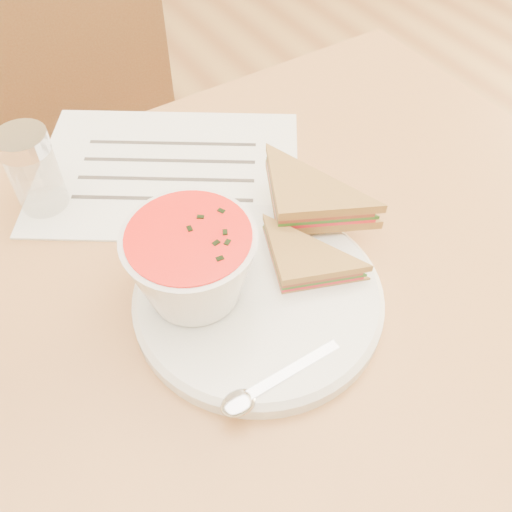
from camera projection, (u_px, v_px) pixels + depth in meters
dining_table at (238, 443)px, 0.88m from camera, size 1.00×0.70×0.75m
chair_far at (91, 195)px, 1.09m from camera, size 0.51×0.51×0.95m
plate at (258, 298)px, 0.59m from camera, size 0.27×0.27×0.02m
soup_bowl at (192, 267)px, 0.55m from camera, size 0.15×0.15×0.09m
sandwich_half_a at (282, 290)px, 0.57m from camera, size 0.12×0.12×0.03m
sandwich_half_b at (278, 226)px, 0.60m from camera, size 0.15×0.15×0.04m
spoon at (285, 375)px, 0.52m from camera, size 0.17×0.04×0.01m
paper_menu at (168, 170)px, 0.73m from camera, size 0.41×0.39×0.00m
condiment_shaker at (34, 171)px, 0.65m from camera, size 0.06×0.06×0.10m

